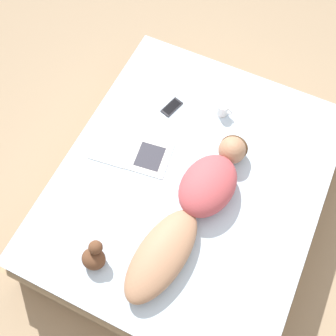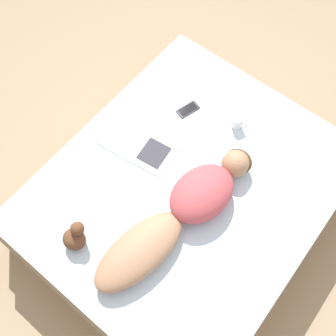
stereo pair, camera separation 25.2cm
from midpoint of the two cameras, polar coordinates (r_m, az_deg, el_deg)
name	(u,v)px [view 1 (the left image)]	position (r m, az deg, el deg)	size (l,w,h in m)	color
ground_plane	(187,208)	(3.03, 0.40, -6.08)	(12.00, 12.00, 0.00)	#9E8466
bed	(189,195)	(2.78, 0.44, -4.28)	(1.70, 2.02, 0.53)	tan
person	(194,207)	(2.37, 0.73, -6.02)	(0.45, 1.25, 0.21)	#A37556
open_magazine	(132,152)	(2.64, -7.94, 2.09)	(0.55, 0.33, 0.01)	white
coffee_mug	(223,110)	(2.74, 5.40, 8.19)	(0.11, 0.07, 0.10)	white
cell_phone	(172,107)	(2.80, -2.04, 8.59)	(0.12, 0.17, 0.01)	black
plush_toy	(94,257)	(2.36, -13.76, -12.72)	(0.14, 0.15, 0.19)	brown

